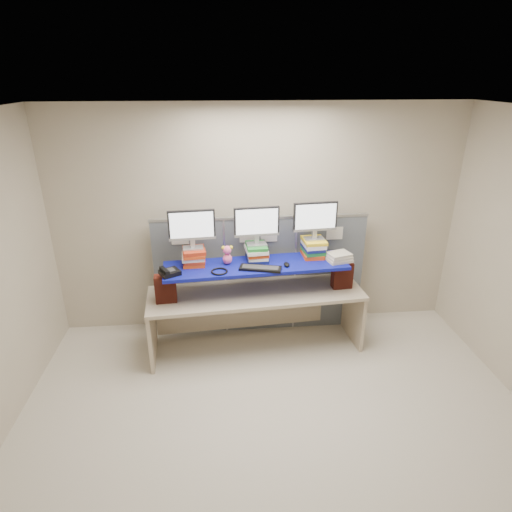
{
  "coord_description": "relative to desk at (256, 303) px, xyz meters",
  "views": [
    {
      "loc": [
        -0.48,
        -2.99,
        3.07
      ],
      "look_at": [
        -0.09,
        1.36,
        1.2
      ],
      "focal_mm": 30.0,
      "sensor_mm": 36.0,
      "label": 1
    }
  ],
  "objects": [
    {
      "name": "mouse",
      "position": [
        0.33,
        -0.08,
        0.52
      ],
      "size": [
        0.08,
        0.12,
        0.04
      ],
      "primitive_type": "ellipsoid",
      "rotation": [
        0.0,
        0.0,
        0.15
      ],
      "color": "black",
      "rests_on": "blue_board"
    },
    {
      "name": "book_stack_center",
      "position": [
        0.02,
        0.12,
        0.6
      ],
      "size": [
        0.27,
        0.32,
        0.19
      ],
      "color": "navy",
      "rests_on": "blue_board"
    },
    {
      "name": "blue_board",
      "position": [
        -0.0,
        0.0,
        0.48
      ],
      "size": [
        2.09,
        0.68,
        0.04
      ],
      "primitive_type": "cube",
      "rotation": [
        0.0,
        0.0,
        0.08
      ],
      "color": "navy",
      "rests_on": "brick_pier_left"
    },
    {
      "name": "monitor_right",
      "position": [
        0.69,
        0.17,
        0.96
      ],
      "size": [
        0.51,
        0.16,
        0.44
      ],
      "rotation": [
        0.0,
        0.0,
        0.08
      ],
      "color": "#ACACB2",
      "rests_on": "book_stack_right"
    },
    {
      "name": "brick_pier_left",
      "position": [
        -1.0,
        -0.13,
        0.31
      ],
      "size": [
        0.24,
        0.14,
        0.31
      ],
      "primitive_type": "cube",
      "rotation": [
        0.0,
        0.0,
        0.08
      ],
      "color": "maroon",
      "rests_on": "desk"
    },
    {
      "name": "desk_phone",
      "position": [
        -0.94,
        -0.19,
        0.53
      ],
      "size": [
        0.26,
        0.25,
        0.08
      ],
      "rotation": [
        0.0,
        0.0,
        0.51
      ],
      "color": "black",
      "rests_on": "blue_board"
    },
    {
      "name": "keyboard",
      "position": [
        0.04,
        -0.14,
        0.52
      ],
      "size": [
        0.48,
        0.26,
        0.03
      ],
      "rotation": [
        0.0,
        0.0,
        -0.24
      ],
      "color": "black",
      "rests_on": "blue_board"
    },
    {
      "name": "headset",
      "position": [
        -0.41,
        -0.18,
        0.51
      ],
      "size": [
        0.24,
        0.24,
        0.02
      ],
      "primitive_type": "torus",
      "rotation": [
        0.0,
        0.0,
        0.44
      ],
      "color": "black",
      "rests_on": "blue_board"
    },
    {
      "name": "binder_stack",
      "position": [
        0.95,
        0.01,
        0.55
      ],
      "size": [
        0.32,
        0.28,
        0.1
      ],
      "rotation": [
        0.0,
        0.0,
        0.27
      ],
      "color": "beige",
      "rests_on": "blue_board"
    },
    {
      "name": "book_stack_right",
      "position": [
        0.69,
        0.17,
        0.61
      ],
      "size": [
        0.28,
        0.32,
        0.21
      ],
      "color": "#D94514",
      "rests_on": "blue_board"
    },
    {
      "name": "monitor_left",
      "position": [
        -0.69,
        0.06,
        0.94
      ],
      "size": [
        0.51,
        0.16,
        0.44
      ],
      "rotation": [
        0.0,
        0.0,
        0.08
      ],
      "color": "#ACACB2",
      "rests_on": "book_stack_left"
    },
    {
      "name": "desk",
      "position": [
        0.0,
        0.0,
        0.0
      ],
      "size": [
        2.52,
        0.91,
        0.75
      ],
      "rotation": [
        0.0,
        0.0,
        0.08
      ],
      "color": "tan",
      "rests_on": "ground"
    },
    {
      "name": "plush_toy",
      "position": [
        -0.32,
        0.03,
        0.61
      ],
      "size": [
        0.13,
        0.1,
        0.22
      ],
      "rotation": [
        0.0,
        0.0,
        0.07
      ],
      "color": "pink",
      "rests_on": "blue_board"
    },
    {
      "name": "monitor_center",
      "position": [
        0.02,
        0.12,
        0.94
      ],
      "size": [
        0.51,
        0.16,
        0.44
      ],
      "rotation": [
        0.0,
        0.0,
        0.08
      ],
      "color": "#ACACB2",
      "rests_on": "book_stack_center"
    },
    {
      "name": "brick_pier_right",
      "position": [
        1.01,
        0.03,
        0.31
      ],
      "size": [
        0.24,
        0.14,
        0.31
      ],
      "primitive_type": "cube",
      "rotation": [
        0.0,
        0.0,
        0.08
      ],
      "color": "maroon",
      "rests_on": "desk"
    },
    {
      "name": "room",
      "position": [
        0.09,
        -1.36,
        0.8
      ],
      "size": [
        5.0,
        4.0,
        2.8
      ],
      "color": "#BAAE99",
      "rests_on": "ground"
    },
    {
      "name": "book_stack_left",
      "position": [
        -0.69,
        0.07,
        0.6
      ],
      "size": [
        0.28,
        0.31,
        0.19
      ],
      "color": "#D94514",
      "rests_on": "blue_board"
    },
    {
      "name": "cubicle_partition",
      "position": [
        0.09,
        0.42,
        0.17
      ],
      "size": [
        2.6,
        0.06,
        1.53
      ],
      "color": "#4E545D",
      "rests_on": "ground"
    }
  ]
}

